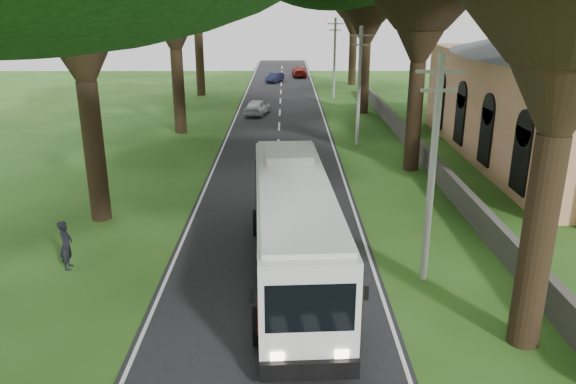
{
  "coord_description": "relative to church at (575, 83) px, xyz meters",
  "views": [
    {
      "loc": [
        0.52,
        -12.23,
        9.54
      ],
      "look_at": [
        0.61,
        9.3,
        2.2
      ],
      "focal_mm": 35.0,
      "sensor_mm": 36.0,
      "label": 1
    }
  ],
  "objects": [
    {
      "name": "pole_near",
      "position": [
        -12.36,
        -15.55,
        -0.73
      ],
      "size": [
        1.6,
        0.24,
        8.0
      ],
      "color": "gray",
      "rests_on": "ground"
    },
    {
      "name": "property_wall",
      "position": [
        -8.86,
        2.45,
        -4.31
      ],
      "size": [
        0.35,
        50.0,
        1.2
      ],
      "primitive_type": "cube",
      "color": "#383533",
      "rests_on": "ground"
    },
    {
      "name": "distant_car_b",
      "position": [
        -18.66,
        36.39,
        -4.29
      ],
      "size": [
        2.37,
        3.76,
        1.17
      ],
      "primitive_type": "imported",
      "rotation": [
        0.0,
        0.0,
        -0.35
      ],
      "color": "#21264D",
      "rests_on": "road"
    },
    {
      "name": "pole_mid",
      "position": [
        -12.36,
        4.45,
        -0.73
      ],
      "size": [
        1.6,
        0.24,
        8.0
      ],
      "color": "gray",
      "rests_on": "ground"
    },
    {
      "name": "pole_far",
      "position": [
        -12.36,
        24.45,
        -0.73
      ],
      "size": [
        1.6,
        0.24,
        8.0
      ],
      "color": "gray",
      "rests_on": "ground"
    },
    {
      "name": "road",
      "position": [
        -17.86,
        3.45,
        -4.9
      ],
      "size": [
        8.0,
        120.0,
        0.04
      ],
      "primitive_type": "cube",
      "color": "black",
      "rests_on": "ground"
    },
    {
      "name": "pedestrian",
      "position": [
        -25.52,
        -14.65,
        -3.96
      ],
      "size": [
        0.54,
        0.75,
        1.91
      ],
      "primitive_type": "imported",
      "rotation": [
        0.0,
        0.0,
        1.69
      ],
      "color": "black",
      "rests_on": "ground"
    },
    {
      "name": "distant_car_a",
      "position": [
        -19.83,
        15.37,
        -4.2
      ],
      "size": [
        2.42,
        4.22,
        1.35
      ],
      "primitive_type": "imported",
      "rotation": [
        0.0,
        0.0,
        2.92
      ],
      "color": "silver",
      "rests_on": "road"
    },
    {
      "name": "church",
      "position": [
        0.0,
        0.0,
        0.0
      ],
      "size": [
        14.0,
        24.0,
        11.6
      ],
      "color": "tan",
      "rests_on": "ground"
    },
    {
      "name": "coach_bus",
      "position": [
        -17.07,
        -15.33,
        -2.94
      ],
      "size": [
        3.42,
        12.53,
        3.66
      ],
      "rotation": [
        0.0,
        0.0,
        0.05
      ],
      "color": "silver",
      "rests_on": "ground"
    },
    {
      "name": "distant_car_c",
      "position": [
        -15.51,
        41.8,
        -4.21
      ],
      "size": [
        2.01,
        4.69,
        1.35
      ],
      "primitive_type": "imported",
      "rotation": [
        0.0,
        0.0,
        3.17
      ],
      "color": "maroon",
      "rests_on": "road"
    }
  ]
}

